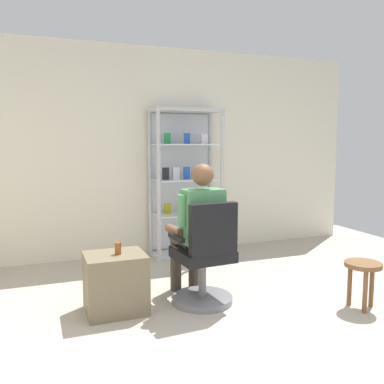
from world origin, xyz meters
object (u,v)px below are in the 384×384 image
seated_shopkeeper (197,225)px  wooden_stool (363,272)px  office_chair (205,263)px  storage_crate (115,283)px  display_cabinet_main (184,182)px  tea_glass (118,248)px

seated_shopkeeper → wooden_stool: (1.29, -0.74, -0.38)m
office_chair → storage_crate: size_ratio=1.86×
display_cabinet_main → office_chair: 1.86m
storage_crate → office_chair: bearing=-9.5°
storage_crate → tea_glass: bearing=-30.4°
storage_crate → wooden_stool: bearing=-18.9°
seated_shopkeeper → wooden_stool: bearing=-29.8°
display_cabinet_main → office_chair: size_ratio=1.98×
office_chair → tea_glass: office_chair is taller
display_cabinet_main → tea_glass: display_cabinet_main is taller
storage_crate → tea_glass: (0.03, -0.01, 0.31)m
office_chair → storage_crate: bearing=170.5°
display_cabinet_main → storage_crate: bearing=-127.4°
tea_glass → office_chair: bearing=-8.8°
display_cabinet_main → seated_shopkeeper: bearing=-105.5°
wooden_stool → tea_glass: bearing=161.3°
seated_shopkeeper → wooden_stool: size_ratio=3.07×
tea_glass → display_cabinet_main: bearing=53.4°
storage_crate → seated_shopkeeper: bearing=2.2°
storage_crate → wooden_stool: size_ratio=1.23×
seated_shopkeeper → storage_crate: 0.90m
tea_glass → wooden_stool: tea_glass is taller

